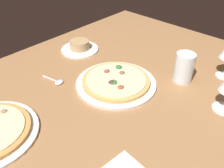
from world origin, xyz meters
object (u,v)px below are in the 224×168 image
(ramekin_on_saucer, at_px, (80,47))
(water_glass, at_px, (184,69))
(spoon, at_px, (57,81))
(pizza_main, at_px, (116,82))

(ramekin_on_saucer, bearing_deg, water_glass, -77.77)
(ramekin_on_saucer, relative_size, water_glass, 1.52)
(water_glass, xyz_separation_m, spoon, (-0.34, 0.35, -0.05))
(pizza_main, distance_m, water_glass, 0.26)
(ramekin_on_saucer, xyz_separation_m, spoon, (-0.24, -0.14, -0.01))
(spoon, bearing_deg, pizza_main, -50.71)
(ramekin_on_saucer, height_order, spoon, ramekin_on_saucer)
(pizza_main, bearing_deg, ramekin_on_saucer, 73.65)
(ramekin_on_saucer, bearing_deg, spoon, -150.23)
(spoon, bearing_deg, ramekin_on_saucer, 29.77)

